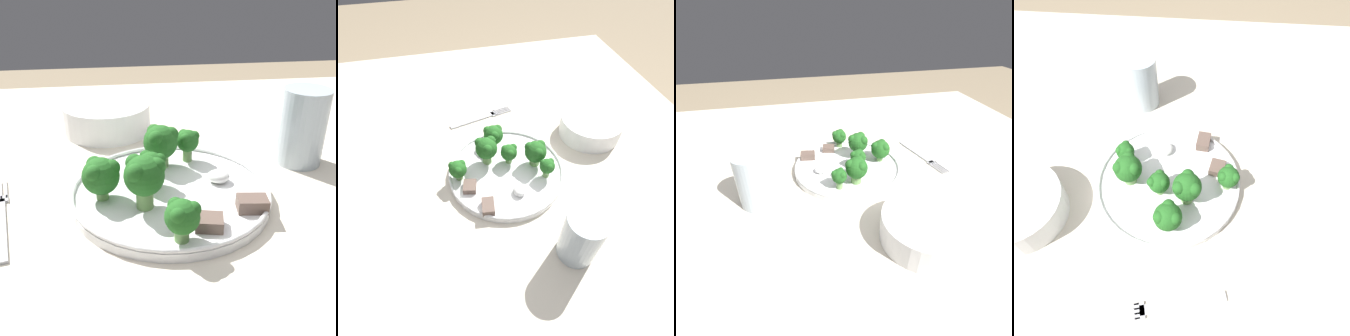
% 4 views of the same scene
% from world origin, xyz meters
% --- Properties ---
extents(ground_plane, '(8.00, 8.00, 0.00)m').
position_xyz_m(ground_plane, '(0.00, 0.00, 0.00)').
color(ground_plane, '#9E896B').
extents(table, '(1.23, 1.10, 0.77)m').
position_xyz_m(table, '(0.00, 0.00, 0.67)').
color(table, beige).
rests_on(table, ground_plane).
extents(dinner_plate, '(0.27, 0.27, 0.02)m').
position_xyz_m(dinner_plate, '(0.05, -0.01, 0.78)').
color(dinner_plate, white).
rests_on(dinner_plate, table).
extents(fork, '(0.06, 0.18, 0.00)m').
position_xyz_m(fork, '(-0.17, -0.03, 0.77)').
color(fork, '#B2B2B7').
rests_on(fork, table).
extents(cream_bowl, '(0.16, 0.16, 0.05)m').
position_xyz_m(cream_bowl, '(-0.04, 0.24, 0.79)').
color(cream_bowl, white).
rests_on(cream_bowl, table).
extents(drinking_glass, '(0.07, 0.07, 0.12)m').
position_xyz_m(drinking_glass, '(0.26, 0.07, 0.82)').
color(drinking_glass, '#B2C1CC').
rests_on(drinking_glass, table).
extents(broccoli_floret_near_rim_left, '(0.05, 0.05, 0.06)m').
position_xyz_m(broccoli_floret_near_rim_left, '(-0.04, -0.02, 0.82)').
color(broccoli_floret_near_rim_left, '#709E56').
rests_on(broccoli_floret_near_rim_left, dinner_plate).
extents(broccoli_floret_center_left, '(0.04, 0.03, 0.05)m').
position_xyz_m(broccoli_floret_center_left, '(0.09, 0.07, 0.81)').
color(broccoli_floret_center_left, '#709E56').
rests_on(broccoli_floret_center_left, dinner_plate).
extents(broccoli_floret_back_left, '(0.05, 0.05, 0.07)m').
position_xyz_m(broccoli_floret_back_left, '(0.01, -0.05, 0.83)').
color(broccoli_floret_back_left, '#709E56').
rests_on(broccoli_floret_back_left, dinner_plate).
extents(broccoli_floret_front_left, '(0.04, 0.04, 0.05)m').
position_xyz_m(broccoli_floret_front_left, '(0.05, -0.12, 0.81)').
color(broccoli_floret_front_left, '#709E56').
rests_on(broccoli_floret_front_left, dinner_plate).
extents(broccoli_floret_center_back, '(0.05, 0.05, 0.06)m').
position_xyz_m(broccoli_floret_center_back, '(0.04, 0.06, 0.82)').
color(broccoli_floret_center_back, '#709E56').
rests_on(broccoli_floret_center_back, dinner_plate).
extents(broccoli_floret_mid_cluster, '(0.04, 0.04, 0.05)m').
position_xyz_m(broccoli_floret_mid_cluster, '(0.02, 0.00, 0.81)').
color(broccoli_floret_mid_cluster, '#709E56').
rests_on(broccoli_floret_mid_cluster, dinner_plate).
extents(meat_slice_front_slice, '(0.04, 0.03, 0.01)m').
position_xyz_m(meat_slice_front_slice, '(0.08, -0.10, 0.79)').
color(meat_slice_front_slice, brown).
rests_on(meat_slice_front_slice, dinner_plate).
extents(meat_slice_middle_slice, '(0.04, 0.03, 0.02)m').
position_xyz_m(meat_slice_middle_slice, '(0.14, -0.07, 0.79)').
color(meat_slice_middle_slice, brown).
rests_on(meat_slice_middle_slice, dinner_plate).
extents(sauce_dollop, '(0.03, 0.03, 0.02)m').
position_xyz_m(sauce_dollop, '(0.12, 0.00, 0.79)').
color(sauce_dollop, white).
rests_on(sauce_dollop, dinner_plate).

